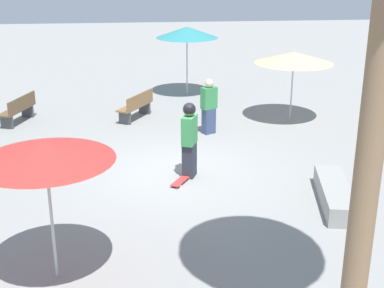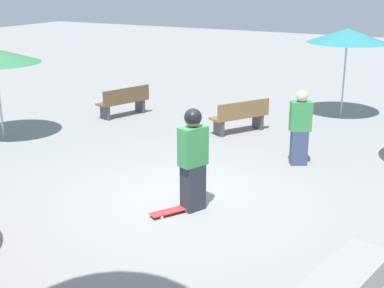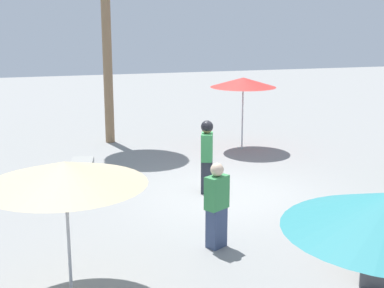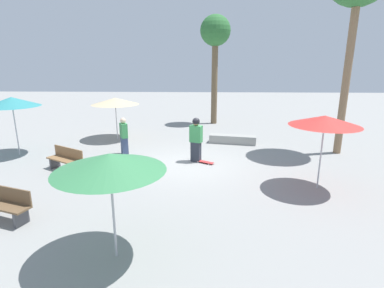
{
  "view_description": "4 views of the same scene",
  "coord_description": "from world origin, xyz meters",
  "px_view_note": "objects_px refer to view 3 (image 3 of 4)",
  "views": [
    {
      "loc": [
        0.83,
        11.91,
        5.0
      ],
      "look_at": [
        -0.37,
        0.17,
        0.79
      ],
      "focal_mm": 50.0,
      "sensor_mm": 36.0,
      "label": 1
    },
    {
      "loc": [
        -4.4,
        7.76,
        3.88
      ],
      "look_at": [
        -0.44,
        0.53,
        1.29
      ],
      "focal_mm": 50.0,
      "sensor_mm": 36.0,
      "label": 2
    },
    {
      "loc": [
        -4.37,
        -11.72,
        4.17
      ],
      "look_at": [
        -0.78,
        -0.09,
        1.33
      ],
      "focal_mm": 50.0,
      "sensor_mm": 36.0,
      "label": 3
    },
    {
      "loc": [
        11.32,
        0.5,
        3.9
      ],
      "look_at": [
        0.02,
        0.09,
        0.82
      ],
      "focal_mm": 28.0,
      "sensor_mm": 36.0,
      "label": 4
    }
  ],
  "objects_px": {
    "bench_near": "(367,247)",
    "bystander_watching": "(217,206)",
    "shade_umbrella_tan": "(65,173)",
    "concrete_ledge": "(80,175)",
    "shade_umbrella_red": "(243,82)",
    "skater_main": "(207,154)",
    "skateboard": "(210,185)"
  },
  "relations": [
    {
      "from": "shade_umbrella_tan",
      "to": "skateboard",
      "type": "bearing_deg",
      "value": 50.02
    },
    {
      "from": "concrete_ledge",
      "to": "bystander_watching",
      "type": "distance_m",
      "value": 5.36
    },
    {
      "from": "skater_main",
      "to": "concrete_ledge",
      "type": "relative_size",
      "value": 0.77
    },
    {
      "from": "shade_umbrella_tan",
      "to": "bystander_watching",
      "type": "xyz_separation_m",
      "value": [
        2.76,
        1.1,
        -1.17
      ]
    },
    {
      "from": "skater_main",
      "to": "skateboard",
      "type": "height_order",
      "value": "skater_main"
    },
    {
      "from": "bench_near",
      "to": "shade_umbrella_tan",
      "type": "relative_size",
      "value": 0.66
    },
    {
      "from": "skater_main",
      "to": "bench_near",
      "type": "xyz_separation_m",
      "value": [
        1.23,
        -4.81,
        -0.55
      ]
    },
    {
      "from": "shade_umbrella_red",
      "to": "concrete_ledge",
      "type": "bearing_deg",
      "value": -158.19
    },
    {
      "from": "concrete_ledge",
      "to": "bench_near",
      "type": "distance_m",
      "value": 7.78
    },
    {
      "from": "skater_main",
      "to": "bystander_watching",
      "type": "relative_size",
      "value": 1.11
    },
    {
      "from": "concrete_ledge",
      "to": "bystander_watching",
      "type": "bearing_deg",
      "value": -67.47
    },
    {
      "from": "bench_near",
      "to": "shade_umbrella_red",
      "type": "height_order",
      "value": "shade_umbrella_red"
    },
    {
      "from": "bench_near",
      "to": "shade_umbrella_tan",
      "type": "height_order",
      "value": "shade_umbrella_tan"
    },
    {
      "from": "shade_umbrella_tan",
      "to": "bystander_watching",
      "type": "bearing_deg",
      "value": 21.72
    },
    {
      "from": "concrete_ledge",
      "to": "shade_umbrella_tan",
      "type": "height_order",
      "value": "shade_umbrella_tan"
    },
    {
      "from": "shade_umbrella_red",
      "to": "bench_near",
      "type": "bearing_deg",
      "value": -98.67
    },
    {
      "from": "shade_umbrella_red",
      "to": "skateboard",
      "type": "bearing_deg",
      "value": -123.0
    },
    {
      "from": "skateboard",
      "to": "bench_near",
      "type": "distance_m",
      "value": 5.27
    },
    {
      "from": "shade_umbrella_tan",
      "to": "bystander_watching",
      "type": "height_order",
      "value": "shade_umbrella_tan"
    },
    {
      "from": "concrete_ledge",
      "to": "bystander_watching",
      "type": "xyz_separation_m",
      "value": [
        2.04,
        -4.92,
        0.61
      ]
    },
    {
      "from": "bystander_watching",
      "to": "skateboard",
      "type": "bearing_deg",
      "value": -136.72
    },
    {
      "from": "concrete_ledge",
      "to": "shade_umbrella_red",
      "type": "bearing_deg",
      "value": 21.81
    },
    {
      "from": "bench_near",
      "to": "bystander_watching",
      "type": "distance_m",
      "value": 2.71
    },
    {
      "from": "concrete_ledge",
      "to": "bench_near",
      "type": "relative_size",
      "value": 1.47
    },
    {
      "from": "bystander_watching",
      "to": "bench_near",
      "type": "bearing_deg",
      "value": 112.23
    },
    {
      "from": "skater_main",
      "to": "skateboard",
      "type": "relative_size",
      "value": 2.28
    },
    {
      "from": "concrete_ledge",
      "to": "skater_main",
      "type": "bearing_deg",
      "value": -31.24
    },
    {
      "from": "bench_near",
      "to": "shade_umbrella_red",
      "type": "xyz_separation_m",
      "value": [
        1.34,
        8.77,
        1.78
      ]
    },
    {
      "from": "skateboard",
      "to": "shade_umbrella_red",
      "type": "relative_size",
      "value": 0.34
    },
    {
      "from": "bench_near",
      "to": "shade_umbrella_tan",
      "type": "xyz_separation_m",
      "value": [
        -4.86,
        0.56,
        1.56
      ]
    },
    {
      "from": "bench_near",
      "to": "bystander_watching",
      "type": "bearing_deg",
      "value": -98.14
    },
    {
      "from": "skater_main",
      "to": "bench_near",
      "type": "bearing_deg",
      "value": -143.81
    }
  ]
}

